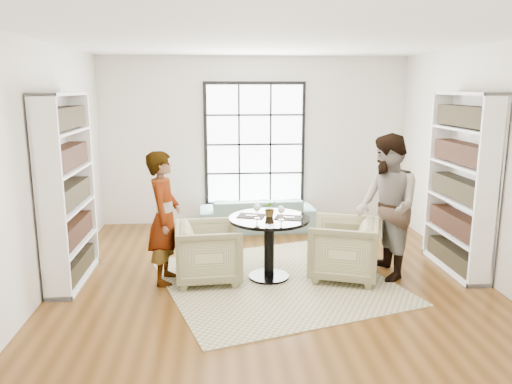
{
  "coord_description": "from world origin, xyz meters",
  "views": [
    {
      "loc": [
        -0.68,
        -5.99,
        2.45
      ],
      "look_at": [
        -0.18,
        0.4,
        1.11
      ],
      "focal_mm": 35.0,
      "sensor_mm": 36.0,
      "label": 1
    }
  ],
  "objects": [
    {
      "name": "ground",
      "position": [
        0.0,
        0.0,
        0.0
      ],
      "size": [
        6.0,
        6.0,
        0.0
      ],
      "primitive_type": "plane",
      "color": "brown"
    },
    {
      "name": "room_shell",
      "position": [
        0.0,
        0.54,
        1.26
      ],
      "size": [
        6.0,
        6.01,
        6.0
      ],
      "color": "silver",
      "rests_on": "ground"
    },
    {
      "name": "rug",
      "position": [
        0.06,
        0.04,
        0.01
      ],
      "size": [
        3.42,
        3.42,
        0.01
      ],
      "primitive_type": "cube",
      "rotation": [
        0.0,
        0.0,
        0.3
      ],
      "color": "tan",
      "rests_on": "ground"
    },
    {
      "name": "pedestal_table",
      "position": [
        -0.03,
        0.15,
        0.6
      ],
      "size": [
        1.04,
        1.04,
        0.83
      ],
      "rotation": [
        0.0,
        0.0,
        -0.29
      ],
      "color": "black",
      "rests_on": "ground"
    },
    {
      "name": "sofa",
      "position": [
        -0.01,
        2.45,
        0.29
      ],
      "size": [
        2.01,
        0.85,
        0.58
      ],
      "primitive_type": "imported",
      "rotation": [
        0.0,
        0.0,
        3.18
      ],
      "color": "slate",
      "rests_on": "ground"
    },
    {
      "name": "armchair_left",
      "position": [
        -0.8,
        0.15,
        0.38
      ],
      "size": [
        0.89,
        0.87,
        0.76
      ],
      "primitive_type": "imported",
      "rotation": [
        0.0,
        0.0,
        1.64
      ],
      "color": "tan",
      "rests_on": "ground"
    },
    {
      "name": "armchair_right",
      "position": [
        0.94,
        0.1,
        0.39
      ],
      "size": [
        1.09,
        1.08,
        0.79
      ],
      "primitive_type": "imported",
      "rotation": [
        0.0,
        0.0,
        -1.9
      ],
      "color": "tan",
      "rests_on": "ground"
    },
    {
      "name": "person_left",
      "position": [
        -1.35,
        0.15,
        0.85
      ],
      "size": [
        0.46,
        0.65,
        1.69
      ],
      "primitive_type": "imported",
      "rotation": [
        0.0,
        0.0,
        1.47
      ],
      "color": "gray",
      "rests_on": "ground"
    },
    {
      "name": "person_right",
      "position": [
        1.49,
        0.1,
        0.94
      ],
      "size": [
        0.76,
        0.95,
        1.89
      ],
      "primitive_type": "imported",
      "rotation": [
        0.0,
        0.0,
        -1.52
      ],
      "color": "gray",
      "rests_on": "ground"
    },
    {
      "name": "placemat_left",
      "position": [
        -0.25,
        0.23,
        0.83
      ],
      "size": [
        0.4,
        0.35,
        0.01
      ],
      "primitive_type": "cube",
      "rotation": [
        0.0,
        0.0,
        -0.29
      ],
      "color": "#292624",
      "rests_on": "pedestal_table"
    },
    {
      "name": "placemat_right",
      "position": [
        0.22,
        0.1,
        0.83
      ],
      "size": [
        0.4,
        0.35,
        0.01
      ],
      "primitive_type": "cube",
      "rotation": [
        0.0,
        0.0,
        -0.29
      ],
      "color": "#292624",
      "rests_on": "pedestal_table"
    },
    {
      "name": "cutlery_left",
      "position": [
        -0.25,
        0.23,
        0.84
      ],
      "size": [
        0.2,
        0.25,
        0.01
      ],
      "primitive_type": null,
      "rotation": [
        0.0,
        0.0,
        -0.29
      ],
      "color": "silver",
      "rests_on": "placemat_left"
    },
    {
      "name": "cutlery_right",
      "position": [
        0.22,
        0.1,
        0.84
      ],
      "size": [
        0.2,
        0.25,
        0.01
      ],
      "primitive_type": null,
      "rotation": [
        0.0,
        0.0,
        -0.29
      ],
      "color": "silver",
      "rests_on": "placemat_right"
    },
    {
      "name": "wine_glass_left",
      "position": [
        -0.19,
        0.1,
        0.97
      ],
      "size": [
        0.09,
        0.09,
        0.19
      ],
      "color": "silver",
      "rests_on": "pedestal_table"
    },
    {
      "name": "wine_glass_right",
      "position": [
        0.11,
        -0.01,
        0.96
      ],
      "size": [
        0.08,
        0.08,
        0.19
      ],
      "color": "silver",
      "rests_on": "pedestal_table"
    },
    {
      "name": "flower_centerpiece",
      "position": [
        -0.01,
        0.19,
        0.93
      ],
      "size": [
        0.22,
        0.2,
        0.21
      ],
      "primitive_type": "imported",
      "rotation": [
        0.0,
        0.0,
        -0.2
      ],
      "color": "gray",
      "rests_on": "pedestal_table"
    }
  ]
}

